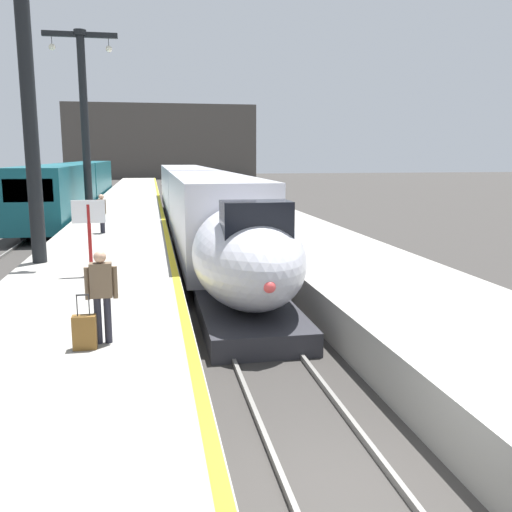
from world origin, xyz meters
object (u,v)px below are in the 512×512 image
at_px(rolling_suitcase, 85,332).
at_px(passenger_mid_platform, 102,210).
at_px(station_column_mid, 26,72).
at_px(station_column_far, 84,107).
at_px(regional_train_adjacent, 77,184).
at_px(highspeed_train_main, 197,203).
at_px(passenger_near_edge, 101,289).
at_px(departure_info_board, 89,222).

bearing_deg(rolling_suitcase, passenger_mid_platform, 93.42).
bearing_deg(station_column_mid, station_column_far, 90.00).
distance_m(regional_train_adjacent, station_column_mid, 28.31).
relative_size(regional_train_adjacent, rolling_suitcase, 37.27).
distance_m(regional_train_adjacent, rolling_suitcase, 36.64).
relative_size(highspeed_train_main, passenger_mid_platform, 22.08).
bearing_deg(regional_train_adjacent, station_column_mid, -85.48).
bearing_deg(highspeed_train_main, rolling_suitcase, -100.44).
xyz_separation_m(regional_train_adjacent, station_column_far, (2.20, -12.87, 4.93)).
bearing_deg(highspeed_train_main, regional_train_adjacent, 115.63).
bearing_deg(passenger_near_edge, regional_train_adjacent, 97.59).
bearing_deg(passenger_near_edge, departure_info_board, 97.64).
relative_size(regional_train_adjacent, passenger_near_edge, 21.66).
bearing_deg(passenger_mid_platform, regional_train_adjacent, 99.63).
relative_size(passenger_mid_platform, rolling_suitcase, 1.72).
xyz_separation_m(highspeed_train_main, passenger_near_edge, (-3.29, -19.21, 0.11)).
relative_size(passenger_near_edge, passenger_mid_platform, 1.00).
bearing_deg(station_column_far, departure_info_board, -84.02).
bearing_deg(passenger_near_edge, station_column_far, 96.41).
relative_size(station_column_far, rolling_suitcase, 10.28).
relative_size(station_column_mid, passenger_mid_platform, 5.73).
relative_size(highspeed_train_main, regional_train_adjacent, 1.02).
distance_m(highspeed_train_main, rolling_suitcase, 19.80).
bearing_deg(regional_train_adjacent, station_column_far, -80.30).
distance_m(passenger_near_edge, departure_info_board, 6.06).
distance_m(passenger_near_edge, passenger_mid_platform, 14.87).
bearing_deg(station_column_far, passenger_near_edge, -83.59).
relative_size(station_column_mid, rolling_suitcase, 9.86).
distance_m(station_column_far, passenger_mid_platform, 9.88).
relative_size(highspeed_train_main, rolling_suitcase, 37.99).
bearing_deg(regional_train_adjacent, passenger_near_edge, -82.41).
height_order(passenger_mid_platform, departure_info_board, departure_info_board).
relative_size(station_column_mid, departure_info_board, 4.57).
relative_size(rolling_suitcase, departure_info_board, 0.46).
height_order(station_column_mid, station_column_far, station_column_far).
relative_size(highspeed_train_main, departure_info_board, 17.60).
height_order(regional_train_adjacent, rolling_suitcase, regional_train_adjacent).
height_order(station_column_mid, passenger_mid_platform, station_column_mid).
bearing_deg(passenger_mid_platform, highspeed_train_main, 44.29).
bearing_deg(station_column_mid, passenger_near_edge, -72.49).
distance_m(highspeed_train_main, passenger_near_edge, 19.49).
bearing_deg(highspeed_train_main, passenger_near_edge, -99.73).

